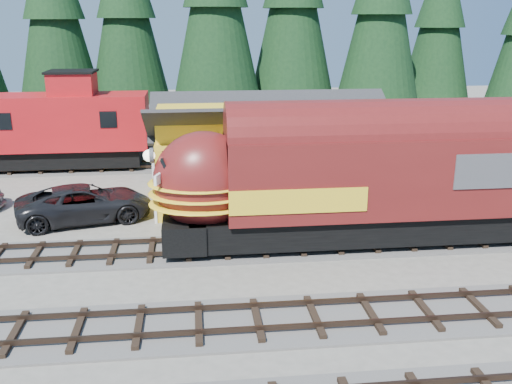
{
  "coord_description": "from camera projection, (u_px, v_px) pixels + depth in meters",
  "views": [
    {
      "loc": [
        -4.18,
        -17.55,
        8.99
      ],
      "look_at": [
        -1.77,
        4.0,
        2.42
      ],
      "focal_mm": 40.0,
      "sensor_mm": 36.0,
      "label": 1
    }
  ],
  "objects": [
    {
      "name": "ground",
      "position": [
        319.0,
        290.0,
        19.74
      ],
      "size": [
        120.0,
        120.0,
        0.0
      ],
      "primitive_type": "plane",
      "color": "#6B665B",
      "rests_on": "ground"
    },
    {
      "name": "track_spur",
      "position": [
        101.0,
        168.0,
        35.78
      ],
      "size": [
        32.0,
        3.2,
        0.33
      ],
      "color": "#4C4947",
      "rests_on": "ground"
    },
    {
      "name": "depot",
      "position": [
        276.0,
        144.0,
        28.87
      ],
      "size": [
        12.8,
        7.0,
        5.3
      ],
      "color": "yellow",
      "rests_on": "ground"
    },
    {
      "name": "conifer_backdrop",
      "position": [
        272.0,
        2.0,
        40.15
      ],
      "size": [
        80.86,
        23.59,
        17.15
      ],
      "color": "black",
      "rests_on": "ground"
    },
    {
      "name": "locomotive",
      "position": [
        352.0,
        183.0,
        23.0
      ],
      "size": [
        16.82,
        3.34,
        4.57
      ],
      "color": "black",
      "rests_on": "ground"
    },
    {
      "name": "caboose",
      "position": [
        59.0,
        126.0,
        34.75
      ],
      "size": [
        10.84,
        3.14,
        5.64
      ],
      "color": "black",
      "rests_on": "ground"
    },
    {
      "name": "pickup_truck_a",
      "position": [
        85.0,
        203.0,
        26.36
      ],
      "size": [
        6.59,
        4.19,
        1.69
      ],
      "primitive_type": "imported",
      "rotation": [
        0.0,
        0.0,
        1.81
      ],
      "color": "black",
      "rests_on": "ground"
    }
  ]
}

